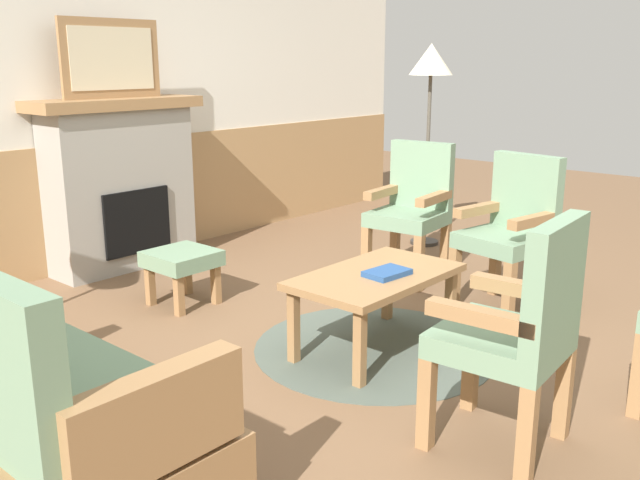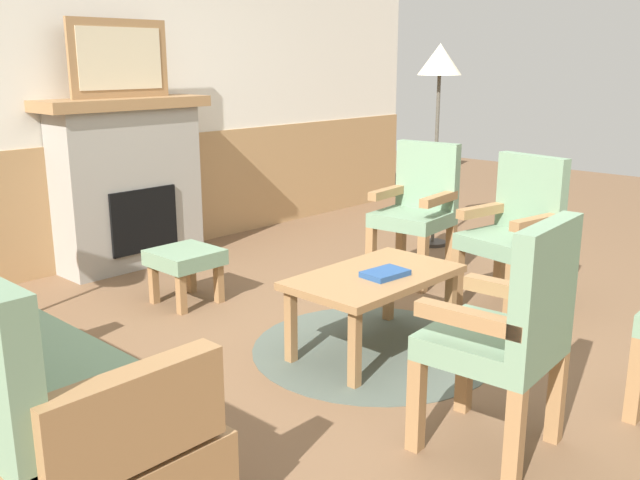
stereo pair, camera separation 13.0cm
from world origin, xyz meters
name	(u,v)px [view 2 (the right image)]	position (x,y,z in m)	size (l,w,h in m)	color
ground_plane	(366,345)	(0.00, 0.00, 0.00)	(14.00, 14.00, 0.00)	brown
wall_back	(104,92)	(0.00, 2.60, 1.31)	(7.20, 0.14, 2.70)	silver
fireplace	(128,182)	(0.00, 2.35, 0.65)	(1.30, 0.44, 1.28)	gray
framed_picture	(120,59)	(0.00, 2.35, 1.56)	(0.80, 0.04, 0.56)	olive
coffee_table	(374,283)	(-0.01, -0.06, 0.39)	(0.96, 0.56, 0.44)	olive
round_rug	(373,349)	(-0.01, -0.06, 0.00)	(1.34, 1.34, 0.01)	#4C564C
book_on_table	(385,273)	(-0.01, -0.14, 0.46)	(0.24, 0.16, 0.03)	navy
footstool	(185,261)	(-0.25, 1.32, 0.28)	(0.40, 0.40, 0.36)	olive
armchair_near_fireplace	(516,227)	(1.10, -0.30, 0.54)	(0.56, 0.56, 0.98)	olive
armchair_by_window_left	(418,205)	(1.24, 0.55, 0.54)	(0.53, 0.53, 0.98)	olive
armchair_front_center	(509,328)	(-0.46, -1.09, 0.54)	(0.52, 0.52, 0.98)	olive
floor_lamp_by_chairs	(439,72)	(2.09, 0.97, 1.45)	(0.36, 0.36, 1.68)	#332D28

